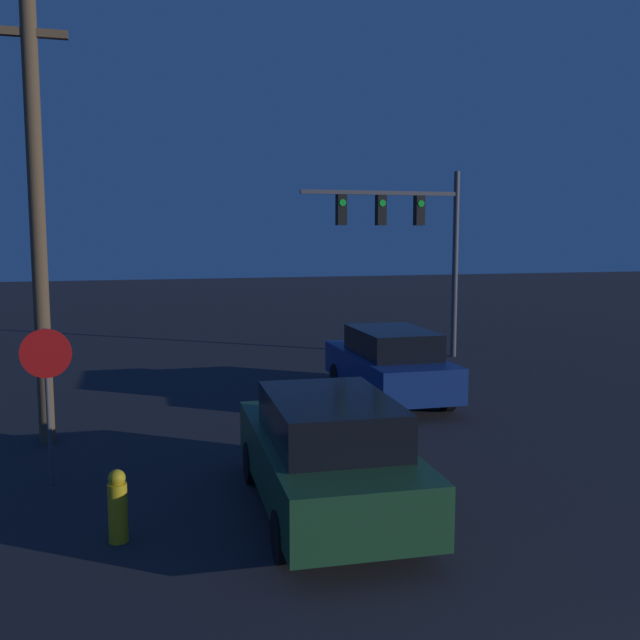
{
  "coord_description": "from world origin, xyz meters",
  "views": [
    {
      "loc": [
        -4.18,
        -2.96,
        3.82
      ],
      "look_at": [
        0.0,
        11.72,
        1.99
      ],
      "focal_mm": 40.0,
      "sensor_mm": 36.0,
      "label": 1
    }
  ],
  "objects_px": {
    "stop_sign": "(47,376)",
    "fire_hydrant": "(118,506)",
    "car_near": "(327,453)",
    "traffic_signal_mast": "(411,230)",
    "car_far": "(389,363)",
    "utility_pole": "(37,214)"
  },
  "relations": [
    {
      "from": "car_far",
      "to": "fire_hydrant",
      "type": "distance_m",
      "value": 8.81
    },
    {
      "from": "stop_sign",
      "to": "fire_hydrant",
      "type": "height_order",
      "value": "stop_sign"
    },
    {
      "from": "car_near",
      "to": "fire_hydrant",
      "type": "bearing_deg",
      "value": -173.16
    },
    {
      "from": "stop_sign",
      "to": "utility_pole",
      "type": "height_order",
      "value": "utility_pole"
    },
    {
      "from": "car_near",
      "to": "stop_sign",
      "type": "xyz_separation_m",
      "value": [
        -3.76,
        2.23,
        0.85
      ]
    },
    {
      "from": "car_near",
      "to": "utility_pole",
      "type": "distance_m",
      "value": 7.0
    },
    {
      "from": "traffic_signal_mast",
      "to": "stop_sign",
      "type": "xyz_separation_m",
      "value": [
        -9.71,
        -8.9,
        -2.27
      ]
    },
    {
      "from": "stop_sign",
      "to": "car_near",
      "type": "bearing_deg",
      "value": -30.71
    },
    {
      "from": "fire_hydrant",
      "to": "stop_sign",
      "type": "bearing_deg",
      "value": 112.2
    },
    {
      "from": "stop_sign",
      "to": "fire_hydrant",
      "type": "relative_size",
      "value": 2.6
    },
    {
      "from": "stop_sign",
      "to": "utility_pole",
      "type": "distance_m",
      "value": 3.48
    },
    {
      "from": "car_near",
      "to": "traffic_signal_mast",
      "type": "relative_size",
      "value": 0.82
    },
    {
      "from": "traffic_signal_mast",
      "to": "car_near",
      "type": "bearing_deg",
      "value": -118.12
    },
    {
      "from": "car_near",
      "to": "traffic_signal_mast",
      "type": "bearing_deg",
      "value": 64.93
    },
    {
      "from": "utility_pole",
      "to": "fire_hydrant",
      "type": "xyz_separation_m",
      "value": [
        1.25,
        -4.84,
        -3.72
      ]
    },
    {
      "from": "utility_pole",
      "to": "fire_hydrant",
      "type": "distance_m",
      "value": 6.23
    },
    {
      "from": "stop_sign",
      "to": "fire_hydrant",
      "type": "xyz_separation_m",
      "value": [
        0.99,
        -2.42,
        -1.24
      ]
    },
    {
      "from": "car_far",
      "to": "fire_hydrant",
      "type": "xyz_separation_m",
      "value": [
        -6.11,
        -6.33,
        -0.4
      ]
    },
    {
      "from": "car_near",
      "to": "traffic_signal_mast",
      "type": "xyz_separation_m",
      "value": [
        5.95,
        11.14,
        3.12
      ]
    },
    {
      "from": "utility_pole",
      "to": "fire_hydrant",
      "type": "relative_size",
      "value": 8.73
    },
    {
      "from": "car_far",
      "to": "utility_pole",
      "type": "xyz_separation_m",
      "value": [
        -7.36,
        -1.49,
        3.33
      ]
    },
    {
      "from": "traffic_signal_mast",
      "to": "car_far",
      "type": "bearing_deg",
      "value": -117.73
    }
  ]
}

